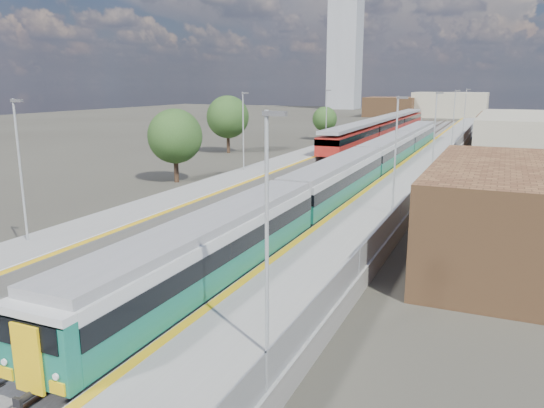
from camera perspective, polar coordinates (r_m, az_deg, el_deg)
The scene contains 11 objects.
ground at distance 63.81m, azimuth 11.76°, elevation 4.17°, with size 320.00×320.00×0.00m, color #47443A.
ballast_bed at distance 66.70m, azimuth 10.32°, elevation 4.62°, with size 10.50×155.00×0.06m, color #565451.
tracks at distance 68.18m, azimuth 11.14°, elevation 4.83°, with size 8.96×160.00×0.17m.
platform_right at distance 65.34m, azimuth 16.79°, elevation 4.57°, with size 4.70×155.00×8.52m.
platform_left at distance 68.49m, azimuth 4.77°, elevation 5.40°, with size 4.30×155.00×8.52m.
buildings at distance 153.58m, azimuth 12.26°, elevation 13.02°, with size 72.00×185.50×40.00m.
green_train at distance 49.48m, azimuth 10.13°, elevation 4.31°, with size 2.75×76.52×3.02m.
red_train at distance 90.67m, azimuth 11.96°, elevation 8.09°, with size 3.06×61.93×3.86m.
tree_a at distance 51.40m, azimuth -10.40°, elevation 7.18°, with size 5.18×5.18×7.01m.
tree_b at distance 73.00m, azimuth -4.78°, elevation 9.31°, with size 5.74×5.74×7.77m.
tree_c at distance 90.62m, azimuth 5.69°, elevation 9.08°, with size 4.13×4.13×5.59m.
Camera 1 is at (12.80, -11.83, 9.22)m, focal length 35.00 mm.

